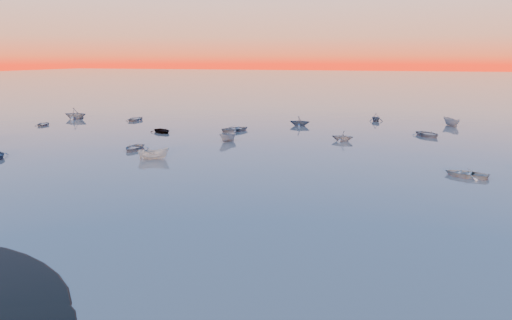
% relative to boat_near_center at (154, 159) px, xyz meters
% --- Properties ---
extents(ground, '(600.00, 600.00, 0.00)m').
position_rel_boat_near_center_xyz_m(ground, '(16.43, 67.65, 0.00)').
color(ground, '#6F635C').
rests_on(ground, ground).
extents(moored_fleet, '(124.00, 58.00, 1.20)m').
position_rel_boat_near_center_xyz_m(moored_fleet, '(16.43, 20.65, 0.00)').
color(moored_fleet, silver).
rests_on(moored_fleet, ground).
extents(boat_near_center, '(2.74, 3.80, 1.21)m').
position_rel_boat_near_center_xyz_m(boat_near_center, '(0.00, 0.00, 0.00)').
color(boat_near_center, silver).
rests_on(boat_near_center, ground).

